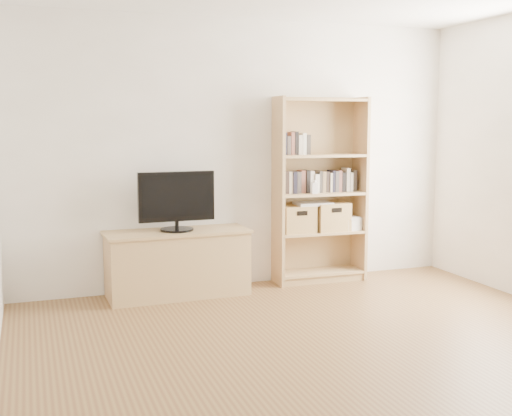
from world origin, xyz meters
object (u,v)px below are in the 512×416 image
tv_stand (178,264)px  bookshelf (320,190)px  television (177,201)px  laptop (313,204)px  baby_monitor (315,188)px  basket_left (297,219)px  basket_right (330,216)px

tv_stand → bookshelf: bearing=1.4°
television → laptop: bearing=1.9°
baby_monitor → laptop: (0.03, 0.09, -0.17)m
television → baby_monitor: bearing=-1.7°
baby_monitor → basket_left: (-0.14, 0.10, -0.31)m
television → baby_monitor: size_ratio=6.39×
basket_left → basket_right: 0.36m
tv_stand → television: 0.60m
tv_stand → bookshelf: 1.62m
television → basket_right: (1.60, 0.07, -0.24)m
tv_stand → basket_right: 1.64m
bookshelf → baby_monitor: (-0.11, -0.10, 0.03)m
basket_left → laptop: (0.17, -0.01, 0.15)m
tv_stand → bookshelf: size_ratio=0.69×
television → laptop: size_ratio=2.00×
tv_stand → baby_monitor: bearing=-2.5°
bookshelf → basket_left: 0.37m
bookshelf → basket_right: size_ratio=5.37×
basket_left → baby_monitor: bearing=-34.5°
basket_right → television: bearing=-179.0°
tv_stand → basket_left: size_ratio=3.95×
baby_monitor → basket_left: baby_monitor is taller
bookshelf → television: 1.49m
tv_stand → television: (0.00, 0.00, 0.60)m
tv_stand → laptop: (1.41, 0.06, 0.50)m
bookshelf → baby_monitor: size_ratio=16.81×
television → basket_left: television is taller
bookshelf → basket_right: bearing=-2.6°
bookshelf → baby_monitor: bearing=-135.0°
television → laptop: 1.41m
bookshelf → basket_left: size_ratio=5.70×
bookshelf → basket_left: bookshelf is taller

